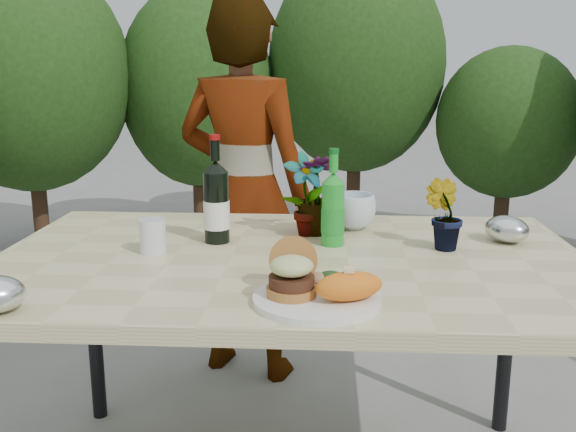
# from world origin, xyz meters

# --- Properties ---
(patio_table) EXTENTS (1.60, 1.00, 0.75)m
(patio_table) POSITION_xyz_m (0.00, 0.00, 0.69)
(patio_table) COLOR #CEC089
(patio_table) RESTS_ON ground
(shrub_hedge) EXTENTS (6.88, 5.03, 2.03)m
(shrub_hedge) POSITION_xyz_m (0.01, 1.50, 1.13)
(shrub_hedge) COLOR #382316
(shrub_hedge) RESTS_ON ground
(dinner_plate) EXTENTS (0.28, 0.28, 0.01)m
(dinner_plate) POSITION_xyz_m (0.08, -0.35, 0.76)
(dinner_plate) COLOR white
(dinner_plate) RESTS_ON patio_table
(burger_stack) EXTENTS (0.11, 0.16, 0.11)m
(burger_stack) POSITION_xyz_m (0.02, -0.33, 0.81)
(burger_stack) COLOR #B7722D
(burger_stack) RESTS_ON dinner_plate
(sweet_potato) EXTENTS (0.17, 0.12, 0.06)m
(sweet_potato) POSITION_xyz_m (0.15, -0.37, 0.80)
(sweet_potato) COLOR orange
(sweet_potato) RESTS_ON dinner_plate
(grilled_veg) EXTENTS (0.08, 0.05, 0.03)m
(grilled_veg) POSITION_xyz_m (0.10, -0.25, 0.78)
(grilled_veg) COLOR olive
(grilled_veg) RESTS_ON dinner_plate
(wine_bottle) EXTENTS (0.08, 0.08, 0.31)m
(wine_bottle) POSITION_xyz_m (-0.22, 0.13, 0.87)
(wine_bottle) COLOR black
(wine_bottle) RESTS_ON patio_table
(sparkling_water) EXTENTS (0.07, 0.07, 0.28)m
(sparkling_water) POSITION_xyz_m (0.12, 0.12, 0.85)
(sparkling_water) COLOR green
(sparkling_water) RESTS_ON patio_table
(plastic_cup) EXTENTS (0.07, 0.07, 0.09)m
(plastic_cup) POSITION_xyz_m (-0.38, 0.01, 0.80)
(plastic_cup) COLOR silver
(plastic_cup) RESTS_ON patio_table
(seedling_left) EXTENTS (0.16, 0.14, 0.25)m
(seedling_left) POSITION_xyz_m (0.03, 0.22, 0.88)
(seedling_left) COLOR #21581E
(seedling_left) RESTS_ON patio_table
(seedling_mid) EXTENTS (0.14, 0.13, 0.20)m
(seedling_mid) POSITION_xyz_m (0.42, 0.10, 0.85)
(seedling_mid) COLOR #295E20
(seedling_mid) RESTS_ON patio_table
(seedling_right) EXTENTS (0.19, 0.19, 0.24)m
(seedling_right) POSITION_xyz_m (0.07, 0.25, 0.87)
(seedling_right) COLOR #2C5C1F
(seedling_right) RESTS_ON patio_table
(blue_bowl) EXTENTS (0.15, 0.15, 0.11)m
(blue_bowl) POSITION_xyz_m (0.18, 0.31, 0.81)
(blue_bowl) COLOR silver
(blue_bowl) RESTS_ON patio_table
(foil_packet_right) EXTENTS (0.17, 0.17, 0.08)m
(foil_packet_right) POSITION_xyz_m (0.62, 0.18, 0.79)
(foil_packet_right) COLOR silver
(foil_packet_right) RESTS_ON patio_table
(person) EXTENTS (0.64, 0.51, 1.52)m
(person) POSITION_xyz_m (-0.23, 0.83, 0.76)
(person) COLOR #9D5F4E
(person) RESTS_ON ground
(terracotta_pot) EXTENTS (0.17, 0.17, 0.14)m
(terracotta_pot) POSITION_xyz_m (-1.38, 1.96, 0.07)
(terracotta_pot) COLOR #AA592B
(terracotta_pot) RESTS_ON ground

